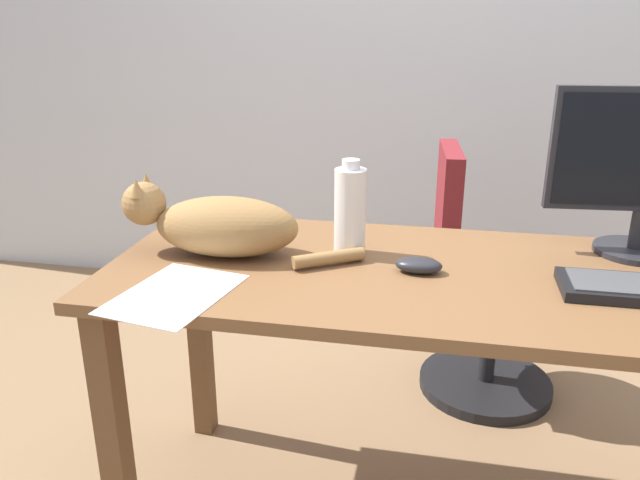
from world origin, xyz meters
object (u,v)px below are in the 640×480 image
at_px(office_chair, 479,293).
at_px(water_bottle, 350,211).
at_px(cat, 218,224).
at_px(computer_mouse, 419,265).

xyz_separation_m(office_chair, water_bottle, (-0.38, -0.63, 0.47)).
relative_size(office_chair, water_bottle, 3.72).
xyz_separation_m(cat, water_bottle, (0.32, 0.07, 0.03)).
height_order(office_chair, computer_mouse, office_chair).
bearing_deg(computer_mouse, water_bottle, 153.47).
bearing_deg(computer_mouse, office_chair, 74.58).
distance_m(computer_mouse, water_bottle, 0.22).
distance_m(cat, water_bottle, 0.33).
xyz_separation_m(office_chair, cat, (-0.70, -0.70, 0.44)).
relative_size(cat, water_bottle, 2.53).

